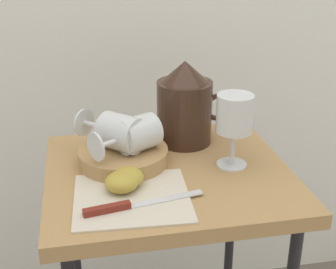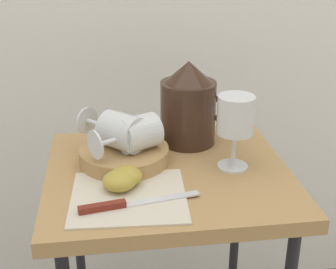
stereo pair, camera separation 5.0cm
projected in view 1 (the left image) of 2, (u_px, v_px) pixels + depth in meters
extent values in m
cube|color=#AD8451|center=(168.00, 176.00, 0.99)|extent=(0.50, 0.44, 0.03)
cylinder|color=black|center=(229.00, 252.00, 1.34)|extent=(0.02, 0.02, 0.70)
cube|color=beige|center=(132.00, 198.00, 0.88)|extent=(0.22, 0.21, 0.00)
cylinder|color=#AD8451|center=(123.00, 157.00, 1.00)|extent=(0.19, 0.19, 0.03)
cylinder|color=#382319|center=(184.00, 112.00, 1.09)|extent=(0.13, 0.13, 0.15)
cylinder|color=orange|center=(184.00, 124.00, 1.10)|extent=(0.12, 0.12, 0.08)
cone|color=#382319|center=(185.00, 71.00, 1.05)|extent=(0.11, 0.11, 0.05)
torus|color=#382319|center=(219.00, 107.00, 1.10)|extent=(0.07, 0.01, 0.07)
cylinder|color=silver|center=(232.00, 164.00, 1.00)|extent=(0.06, 0.06, 0.00)
cylinder|color=silver|center=(233.00, 148.00, 0.99)|extent=(0.01, 0.01, 0.07)
cylinder|color=silver|center=(235.00, 113.00, 0.96)|extent=(0.08, 0.08, 0.08)
cylinder|color=orange|center=(234.00, 121.00, 0.96)|extent=(0.07, 0.07, 0.04)
cylinder|color=silver|center=(121.00, 133.00, 0.98)|extent=(0.11, 0.11, 0.08)
cylinder|color=silver|center=(95.00, 125.00, 1.02)|extent=(0.05, 0.05, 0.01)
cylinder|color=silver|center=(84.00, 122.00, 1.03)|extent=(0.05, 0.05, 0.06)
cylinder|color=silver|center=(138.00, 133.00, 0.98)|extent=(0.10, 0.10, 0.07)
cylinder|color=silver|center=(110.00, 142.00, 0.94)|extent=(0.06, 0.04, 0.01)
cylinder|color=silver|center=(96.00, 147.00, 0.92)|extent=(0.03, 0.06, 0.06)
ellipsoid|color=#B29938|center=(127.00, 177.00, 0.91)|extent=(0.06, 0.06, 0.04)
ellipsoid|color=#B29938|center=(122.00, 182.00, 0.89)|extent=(0.06, 0.06, 0.04)
cube|color=silver|center=(167.00, 199.00, 0.87)|extent=(0.14, 0.04, 0.00)
cube|color=maroon|center=(107.00, 209.00, 0.83)|extent=(0.09, 0.03, 0.01)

